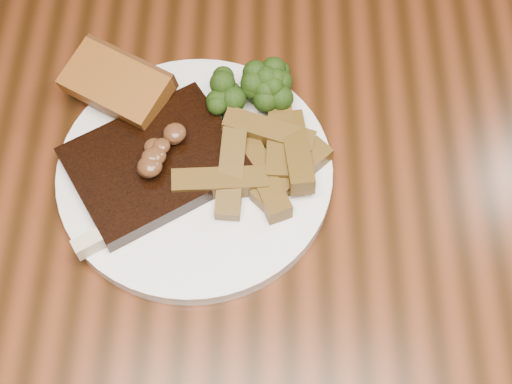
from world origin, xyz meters
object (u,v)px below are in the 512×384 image
(dining_table, at_px, (271,239))
(steak, at_px, (155,164))
(plate, at_px, (195,173))
(potato_wedges, at_px, (253,170))
(garlic_bread, at_px, (119,97))

(dining_table, distance_m, steak, 0.16)
(plate, bearing_deg, potato_wedges, -6.28)
(dining_table, height_order, potato_wedges, potato_wedges)
(dining_table, distance_m, potato_wedges, 0.12)
(dining_table, distance_m, garlic_bread, 0.21)
(garlic_bread, xyz_separation_m, potato_wedges, (0.13, -0.08, 0.00))
(plate, height_order, garlic_bread, garlic_bread)
(garlic_bread, relative_size, potato_wedges, 0.88)
(plate, bearing_deg, dining_table, -16.64)
(dining_table, xyz_separation_m, steak, (-0.11, 0.02, 0.12))
(dining_table, relative_size, potato_wedges, 14.27)
(plate, distance_m, garlic_bread, 0.11)
(plate, relative_size, garlic_bread, 2.61)
(dining_table, height_order, plate, plate)
(plate, height_order, potato_wedges, potato_wedges)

